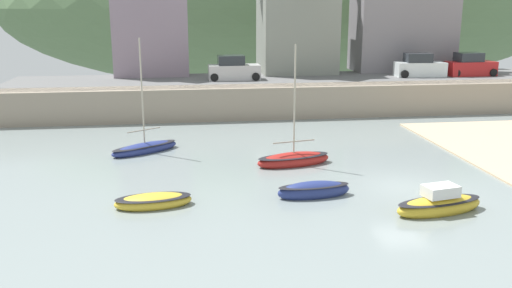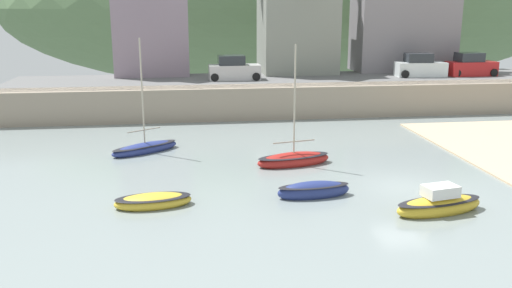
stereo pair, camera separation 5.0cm
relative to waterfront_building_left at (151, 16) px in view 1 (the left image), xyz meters
name	(u,v)px [view 1 (the left image)]	position (x,y,z in m)	size (l,w,h in m)	color
quay_seawall	(316,97)	(12.70, -7.70, -6.01)	(48.00, 9.40, 2.40)	gray
hillside_backdrop	(292,8)	(18.26, 30.00, 0.45)	(80.00, 44.00, 22.32)	#5D7D51
waterfront_building_left	(151,16)	(0.00, 0.00, 0.00)	(6.48, 5.20, 9.76)	gray
waterfront_building_centre	(297,19)	(12.65, 0.00, -0.28)	(6.70, 6.23, 9.23)	gray
waterfront_building_right	(404,11)	(22.51, 0.00, 0.34)	(9.22, 4.55, 10.43)	gray
sailboat_blue_trim	(145,148)	(0.23, -17.29, -7.10)	(4.11, 3.26, 6.69)	navy
fishing_boat_green	(314,191)	(8.15, -25.91, -7.09)	(3.41, 1.32, 0.91)	navy
sailboat_white_hull	(153,201)	(1.13, -26.19, -7.14)	(3.39, 1.70, 0.71)	gold
dinghy_open_wooden	(294,159)	(8.25, -20.91, -7.07)	(4.29, 2.18, 6.55)	#A3211C
sailboat_nearest_shore	(439,204)	(12.81, -28.46, -7.03)	(4.12, 1.98, 1.36)	gold
parked_car_near_slipway	(233,70)	(6.60, -4.50, -4.16)	(4.13, 1.82, 1.95)	#BDBBBA
parked_car_by_wall	(420,67)	(22.33, -4.50, -4.16)	(4.21, 1.98, 1.95)	silver
parked_car_end_of_row	(470,66)	(26.86, -4.50, -4.16)	(4.16, 1.86, 1.95)	#B21F20
mooring_buoy	(437,192)	(13.62, -26.57, -7.18)	(0.63, 0.63, 0.63)	yellow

